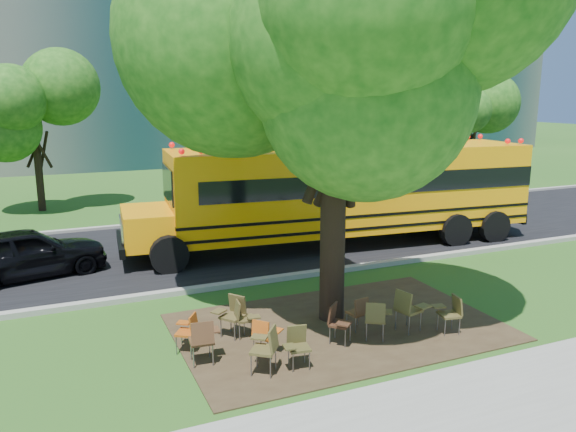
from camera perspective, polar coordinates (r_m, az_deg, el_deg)
name	(u,v)px	position (r m, az deg, el deg)	size (l,w,h in m)	color
ground	(289,326)	(12.70, 0.06, -11.16)	(160.00, 160.00, 0.00)	#29571B
dirt_patch	(339,327)	(12.68, 5.20, -11.16)	(7.00, 4.50, 0.03)	#382819
asphalt_road	(206,248)	(18.97, -8.36, -3.23)	(80.00, 8.00, 0.04)	black
kerb_near	(245,283)	(15.29, -4.43, -6.77)	(80.00, 0.25, 0.14)	gray
kerb_far	(179,222)	(22.83, -11.05, -0.55)	(80.00, 0.25, 0.14)	gray
building_right	(362,14)	(56.97, 7.54, 19.69)	(30.00, 16.00, 25.00)	slate
bg_tree_2	(33,114)	(26.71, -24.45, 9.40)	(4.80, 4.80, 6.62)	black
bg_tree_3	(326,95)	(27.73, 3.86, 12.21)	(5.60, 5.60, 7.84)	black
bg_tree_4	(470,108)	(31.42, 18.04, 10.40)	(5.00, 5.00, 6.85)	black
main_tree	(336,45)	(12.16, 4.90, 16.95)	(7.20, 7.20, 9.66)	black
school_bus	(349,189)	(19.05, 6.21, 2.78)	(13.84, 4.14, 3.34)	#FD9B08
chair_0	(203,337)	(10.92, -8.61, -12.08)	(0.64, 0.54, 0.93)	#51311D
chair_1	(264,333)	(11.20, -2.44, -11.83)	(0.66, 0.53, 0.77)	#C35314
chair_2	(267,345)	(10.50, -2.18, -12.96)	(0.62, 0.79, 0.93)	brown
chair_3	(297,343)	(10.74, 0.93, -12.77)	(0.58, 0.48, 0.81)	#49431F
chair_4	(376,316)	(11.96, 8.98, -10.03)	(0.74, 0.58, 0.87)	#47411E
chair_5	(338,320)	(11.72, 5.06, -10.50)	(0.57, 0.73, 0.85)	#3F2416
chair_6	(451,310)	(12.65, 16.22, -9.18)	(0.50, 0.63, 0.85)	brown
chair_7	(408,307)	(12.44, 12.10, -9.01)	(0.69, 0.65, 0.96)	brown
chair_8	(189,328)	(11.53, -10.05, -11.19)	(0.53, 0.68, 0.80)	#A94912
chair_9	(233,312)	(12.07, -5.63, -9.65)	(0.76, 0.60, 0.90)	brown
chair_10	(243,316)	(11.97, -4.58, -10.05)	(0.48, 0.58, 0.82)	brown
chair_11	(359,310)	(12.40, 7.24, -9.44)	(0.52, 0.53, 0.78)	#51331D
black_car	(26,253)	(17.25, -25.09, -3.43)	(1.72, 4.27, 1.45)	black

